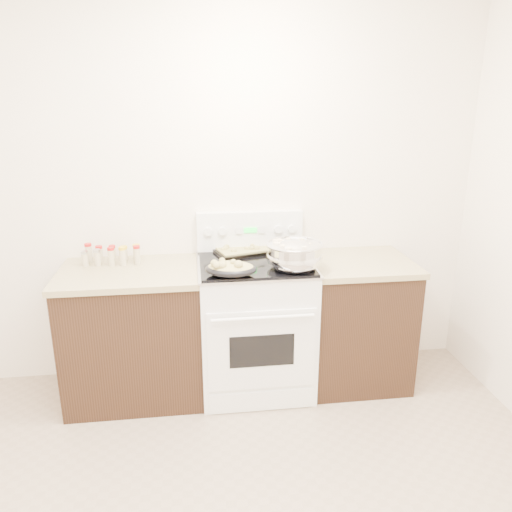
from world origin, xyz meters
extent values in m
cube|color=white|center=(0.00, 1.77, 1.35)|extent=(4.00, 0.05, 2.70)
cube|color=black|center=(-0.48, 1.43, 0.44)|extent=(0.90, 0.64, 0.88)
cube|color=olive|center=(-0.48, 1.43, 0.90)|extent=(0.93, 0.67, 0.04)
cube|color=black|center=(1.08, 1.43, 0.44)|extent=(0.70, 0.64, 0.88)
cube|color=olive|center=(1.08, 1.43, 0.90)|extent=(0.73, 0.67, 0.04)
cube|color=white|center=(0.35, 1.42, 0.46)|extent=(0.76, 0.66, 0.92)
cube|color=white|center=(0.35, 1.08, 0.45)|extent=(0.70, 0.01, 0.55)
cube|color=black|center=(0.35, 1.08, 0.46)|extent=(0.42, 0.01, 0.22)
cylinder|color=white|center=(0.35, 1.04, 0.70)|extent=(0.65, 0.02, 0.02)
cube|color=white|center=(0.35, 1.09, 0.08)|extent=(0.70, 0.01, 0.14)
cube|color=silver|center=(0.35, 1.42, 0.93)|extent=(0.78, 0.68, 0.01)
cube|color=black|center=(0.35, 1.42, 0.94)|extent=(0.74, 0.64, 0.01)
cube|color=white|center=(0.35, 1.72, 1.08)|extent=(0.76, 0.07, 0.28)
cylinder|color=white|center=(0.05, 1.67, 1.10)|extent=(0.06, 0.02, 0.06)
cylinder|color=white|center=(0.15, 1.67, 1.10)|extent=(0.06, 0.02, 0.06)
cylinder|color=white|center=(0.55, 1.67, 1.10)|extent=(0.06, 0.02, 0.06)
cylinder|color=white|center=(0.65, 1.67, 1.10)|extent=(0.06, 0.02, 0.06)
cube|color=#19E533|center=(0.35, 1.67, 1.10)|extent=(0.09, 0.00, 0.04)
cube|color=silver|center=(0.27, 1.67, 1.10)|extent=(0.05, 0.00, 0.05)
cube|color=silver|center=(0.43, 1.67, 1.10)|extent=(0.05, 0.00, 0.05)
ellipsoid|color=silver|center=(0.59, 1.26, 1.02)|extent=(0.40, 0.40, 0.22)
cylinder|color=silver|center=(0.59, 1.26, 0.95)|extent=(0.20, 0.20, 0.01)
torus|color=silver|center=(0.59, 1.26, 1.10)|extent=(0.37, 0.37, 0.02)
cylinder|color=silver|center=(0.59, 1.26, 1.04)|extent=(0.35, 0.35, 0.12)
cylinder|color=brown|center=(0.59, 1.26, 1.09)|extent=(0.33, 0.33, 0.00)
cube|color=beige|center=(0.50, 1.22, 1.10)|extent=(0.05, 0.05, 0.03)
cube|color=beige|center=(0.50, 1.36, 1.10)|extent=(0.04, 0.04, 0.03)
cube|color=beige|center=(0.53, 1.16, 1.10)|extent=(0.04, 0.04, 0.02)
cube|color=beige|center=(0.48, 1.35, 1.10)|extent=(0.04, 0.04, 0.03)
cube|color=beige|center=(0.57, 1.32, 1.10)|extent=(0.04, 0.04, 0.03)
cube|color=beige|center=(0.68, 1.25, 1.10)|extent=(0.04, 0.04, 0.02)
cube|color=beige|center=(0.60, 1.20, 1.10)|extent=(0.03, 0.03, 0.03)
cube|color=beige|center=(0.66, 1.28, 1.10)|extent=(0.03, 0.03, 0.02)
cube|color=beige|center=(0.48, 1.28, 1.10)|extent=(0.04, 0.04, 0.03)
cube|color=beige|center=(0.58, 1.26, 1.10)|extent=(0.03, 0.03, 0.02)
cube|color=beige|center=(0.50, 1.37, 1.10)|extent=(0.04, 0.04, 0.03)
cube|color=beige|center=(0.57, 1.39, 1.10)|extent=(0.04, 0.04, 0.02)
cube|color=beige|center=(0.64, 1.28, 1.10)|extent=(0.03, 0.03, 0.02)
cube|color=beige|center=(0.63, 1.18, 1.10)|extent=(0.04, 0.04, 0.03)
cube|color=beige|center=(0.64, 1.37, 1.10)|extent=(0.03, 0.03, 0.02)
cube|color=beige|center=(0.66, 1.37, 1.10)|extent=(0.03, 0.03, 0.02)
cube|color=beige|center=(0.53, 1.34, 1.10)|extent=(0.03, 0.03, 0.02)
cube|color=beige|center=(0.47, 1.29, 1.10)|extent=(0.04, 0.04, 0.02)
ellipsoid|color=black|center=(0.17, 1.17, 0.98)|extent=(0.36, 0.29, 0.08)
ellipsoid|color=tan|center=(0.17, 1.17, 1.00)|extent=(0.33, 0.26, 0.06)
sphere|color=tan|center=(0.10, 1.12, 1.03)|extent=(0.04, 0.04, 0.04)
sphere|color=tan|center=(0.18, 1.16, 1.03)|extent=(0.04, 0.04, 0.04)
sphere|color=tan|center=(0.08, 1.12, 1.03)|extent=(0.04, 0.04, 0.04)
sphere|color=tan|center=(0.21, 1.12, 1.03)|extent=(0.05, 0.05, 0.05)
sphere|color=tan|center=(0.12, 1.16, 1.03)|extent=(0.04, 0.04, 0.04)
sphere|color=tan|center=(0.06, 1.16, 1.03)|extent=(0.05, 0.05, 0.05)
sphere|color=tan|center=(0.12, 1.21, 1.03)|extent=(0.04, 0.04, 0.04)
sphere|color=tan|center=(0.11, 1.13, 1.03)|extent=(0.05, 0.05, 0.05)
cube|color=black|center=(0.30, 1.65, 0.95)|extent=(0.47, 0.38, 0.02)
cube|color=tan|center=(0.30, 1.65, 0.97)|extent=(0.42, 0.33, 0.02)
sphere|color=tan|center=(0.35, 1.61, 0.98)|extent=(0.03, 0.03, 0.03)
sphere|color=tan|center=(0.38, 1.63, 0.98)|extent=(0.03, 0.03, 0.03)
sphere|color=tan|center=(0.36, 1.68, 0.98)|extent=(0.03, 0.03, 0.03)
sphere|color=tan|center=(0.39, 1.61, 0.98)|extent=(0.04, 0.04, 0.04)
sphere|color=tan|center=(0.18, 1.72, 0.98)|extent=(0.03, 0.03, 0.03)
sphere|color=tan|center=(0.31, 1.62, 0.98)|extent=(0.03, 0.03, 0.03)
sphere|color=tan|center=(0.22, 1.58, 0.98)|extent=(0.04, 0.04, 0.04)
sphere|color=tan|center=(0.18, 1.67, 0.98)|extent=(0.04, 0.04, 0.04)
sphere|color=tan|center=(0.15, 1.62, 0.98)|extent=(0.03, 0.03, 0.03)
sphere|color=tan|center=(0.17, 1.64, 0.98)|extent=(0.04, 0.04, 0.04)
cylinder|color=tan|center=(0.20, 1.26, 0.95)|extent=(0.04, 0.25, 0.01)
sphere|color=tan|center=(0.19, 1.15, 0.96)|extent=(0.04, 0.04, 0.04)
sphere|color=#95C6DE|center=(0.61, 1.28, 0.97)|extent=(0.07, 0.07, 0.07)
cylinder|color=#95C6DE|center=(0.64, 1.39, 0.99)|extent=(0.09, 0.22, 0.06)
cylinder|color=#BFB28C|center=(-0.77, 1.63, 0.98)|extent=(0.05, 0.05, 0.11)
cylinder|color=#B21414|center=(-0.77, 1.63, 1.04)|extent=(0.05, 0.05, 0.02)
cylinder|color=#BFB28C|center=(-0.70, 1.64, 0.97)|extent=(0.05, 0.05, 0.09)
cylinder|color=#B21414|center=(-0.70, 1.64, 1.02)|extent=(0.05, 0.05, 0.02)
cylinder|color=#BFB28C|center=(-0.61, 1.64, 0.97)|extent=(0.04, 0.04, 0.10)
cylinder|color=#B21414|center=(-0.61, 1.64, 1.02)|extent=(0.04, 0.04, 0.02)
cylinder|color=#BFB28C|center=(-0.53, 1.64, 0.96)|extent=(0.05, 0.05, 0.09)
cylinder|color=gold|center=(-0.53, 1.64, 1.02)|extent=(0.05, 0.05, 0.02)
cylinder|color=#BFB28C|center=(-0.45, 1.63, 0.97)|extent=(0.05, 0.05, 0.10)
cylinder|color=gold|center=(-0.45, 1.63, 1.03)|extent=(0.05, 0.05, 0.02)
cylinder|color=#BFB28C|center=(-0.78, 1.55, 0.96)|extent=(0.04, 0.04, 0.09)
cylinder|color=#B2B2B7|center=(-0.78, 1.55, 1.02)|extent=(0.05, 0.05, 0.02)
cylinder|color=#BFB28C|center=(-0.70, 1.55, 0.97)|extent=(0.04, 0.04, 0.10)
cylinder|color=#B2B2B7|center=(-0.70, 1.55, 1.02)|extent=(0.05, 0.05, 0.02)
cylinder|color=#BFB28C|center=(-0.61, 1.53, 0.97)|extent=(0.04, 0.04, 0.11)
cylinder|color=#B21414|center=(-0.61, 1.53, 1.04)|extent=(0.05, 0.05, 0.02)
cylinder|color=#BFB28C|center=(-0.53, 1.53, 0.97)|extent=(0.05, 0.05, 0.11)
cylinder|color=gold|center=(-0.53, 1.53, 1.04)|extent=(0.05, 0.05, 0.02)
cylinder|color=#BFB28C|center=(-0.44, 1.54, 0.98)|extent=(0.04, 0.04, 0.11)
cylinder|color=#B21414|center=(-0.44, 1.54, 1.04)|extent=(0.04, 0.04, 0.02)
camera|label=1|loc=(-0.06, -1.74, 2.00)|focal=35.00mm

